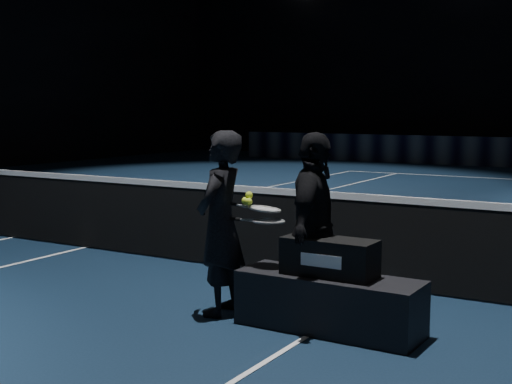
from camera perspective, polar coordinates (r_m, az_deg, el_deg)
floor at (r=7.37m, az=10.28°, el=-7.62°), size 36.00×36.00×0.00m
court_lines at (r=7.37m, az=10.28°, el=-7.59°), size 10.98×23.78×0.01m
net_mesh at (r=7.28m, az=10.36°, el=-4.19°), size 12.80×0.02×0.86m
net_tape at (r=7.20m, az=10.44°, el=-0.55°), size 12.80×0.03×0.07m
player_bench at (r=5.93m, az=5.87°, el=-8.83°), size 1.54×0.53×0.46m
racket_bag at (r=5.84m, az=5.91°, el=-5.21°), size 0.77×0.34×0.31m
bag_signature at (r=5.70m, az=5.20°, el=-5.52°), size 0.36×0.01×0.10m
player_a at (r=6.26m, az=-2.86°, el=-2.51°), size 0.48×0.65×1.62m
player_b at (r=5.96m, az=4.60°, el=-3.00°), size 0.61×1.02×1.62m
racket_lower at (r=6.08m, az=1.00°, el=-2.35°), size 0.71×0.32×0.03m
racket_upper at (r=6.12m, az=0.70°, el=-1.36°), size 0.71×0.37×0.10m
tennis_balls at (r=6.13m, az=-0.68°, el=-0.60°), size 0.12×0.10×0.12m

